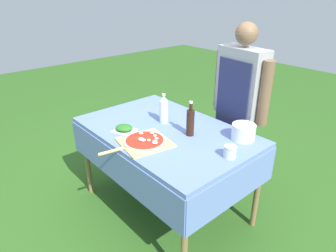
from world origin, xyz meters
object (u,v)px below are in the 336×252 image
object	(u,v)px
water_bottle	(164,109)
sauce_jar	(230,152)
prep_table	(166,138)
person_cook	(239,100)
pizza_on_peel	(144,142)
mixing_tub	(243,132)
oil_bottle	(190,122)
herb_container	(124,128)

from	to	relation	value
water_bottle	sauce_jar	xyz separation A→B (m)	(0.73, -0.04, -0.08)
prep_table	water_bottle	size ratio (longest dim) A/B	5.69
prep_table	person_cook	world-z (taller)	person_cook
person_cook	pizza_on_peel	bearing A→B (deg)	87.99
pizza_on_peel	sauce_jar	xyz separation A→B (m)	(0.54, 0.32, 0.02)
mixing_tub	water_bottle	bearing A→B (deg)	-158.28
pizza_on_peel	water_bottle	xyz separation A→B (m)	(-0.19, 0.36, 0.11)
prep_table	mixing_tub	xyz separation A→B (m)	(0.52, 0.33, 0.14)
water_bottle	pizza_on_peel	bearing A→B (deg)	-61.86
prep_table	oil_bottle	bearing A→B (deg)	20.92
prep_table	herb_container	bearing A→B (deg)	-126.32
mixing_tub	sauce_jar	size ratio (longest dim) A/B	2.01
water_bottle	sauce_jar	distance (m)	0.74
oil_bottle	prep_table	bearing A→B (deg)	-159.08
person_cook	mixing_tub	size ratio (longest dim) A/B	8.95
person_cook	oil_bottle	world-z (taller)	person_cook
prep_table	oil_bottle	xyz separation A→B (m)	(0.20, 0.08, 0.19)
mixing_tub	sauce_jar	xyz separation A→B (m)	(0.10, -0.29, -0.02)
oil_bottle	water_bottle	distance (m)	0.32
herb_container	mixing_tub	bearing A→B (deg)	39.98
person_cook	pizza_on_peel	distance (m)	0.97
pizza_on_peel	herb_container	xyz separation A→B (m)	(-0.27, 0.01, 0.01)
oil_bottle	person_cook	bearing A→B (deg)	89.11
pizza_on_peel	mixing_tub	world-z (taller)	mixing_tub
mixing_tub	sauce_jar	bearing A→B (deg)	-70.44
person_cook	sauce_jar	distance (m)	0.76
water_bottle	sauce_jar	bearing A→B (deg)	-2.83
pizza_on_peel	person_cook	bearing A→B (deg)	92.43
prep_table	oil_bottle	size ratio (longest dim) A/B	5.21
prep_table	pizza_on_peel	world-z (taller)	pizza_on_peel
herb_container	oil_bottle	bearing A→B (deg)	40.83
prep_table	sauce_jar	size ratio (longest dim) A/B	16.34
person_cook	oil_bottle	size ratio (longest dim) A/B	5.73
person_cook	sauce_jar	bearing A→B (deg)	128.84
prep_table	mixing_tub	bearing A→B (deg)	32.61
pizza_on_peel	herb_container	bearing A→B (deg)	-171.48
person_cook	herb_container	xyz separation A→B (m)	(-0.41, -0.94, -0.12)
person_cook	oil_bottle	bearing A→B (deg)	95.18
water_bottle	herb_container	bearing A→B (deg)	-103.43
person_cook	herb_container	bearing A→B (deg)	72.62
sauce_jar	prep_table	bearing A→B (deg)	-176.02
water_bottle	sauce_jar	size ratio (longest dim) A/B	2.87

